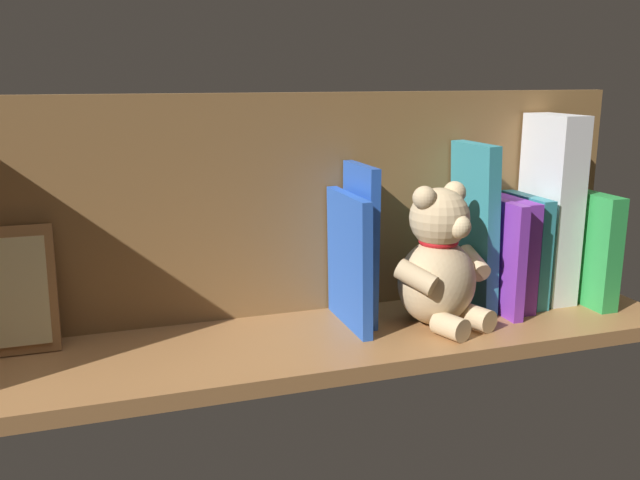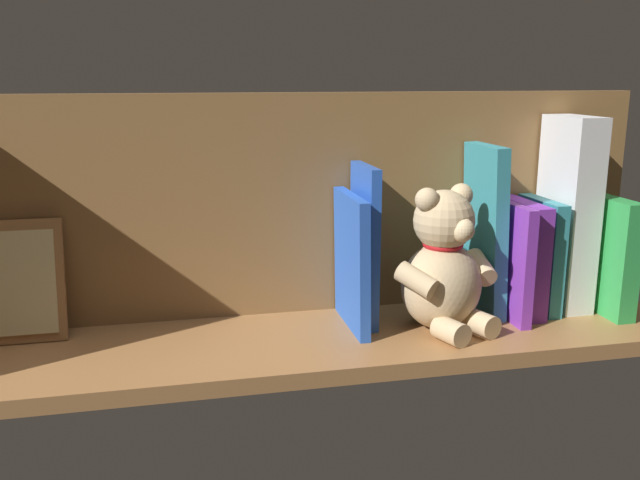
% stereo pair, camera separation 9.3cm
% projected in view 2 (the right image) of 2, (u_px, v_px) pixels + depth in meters
% --- Properties ---
extents(ground_plane, '(1.05, 0.25, 0.02)m').
position_uv_depth(ground_plane, '(320.00, 340.00, 0.96)').
color(ground_plane, '#9E6B3D').
extents(shelf_back_panel, '(1.05, 0.02, 0.33)m').
position_uv_depth(shelf_back_panel, '(305.00, 205.00, 1.02)').
color(shelf_back_panel, brown).
rests_on(shelf_back_panel, ground_plane).
extents(book_0, '(0.03, 0.15, 0.17)m').
position_uv_depth(book_0, '(600.00, 253.00, 1.05)').
color(book_0, green).
rests_on(book_0, ground_plane).
extents(dictionary_thick_white, '(0.05, 0.11, 0.29)m').
position_uv_depth(dictionary_thick_white, '(568.00, 213.00, 1.04)').
color(dictionary_thick_white, silver).
rests_on(dictionary_thick_white, ground_plane).
extents(book_1, '(0.02, 0.11, 0.17)m').
position_uv_depth(book_1, '(539.00, 254.00, 1.05)').
color(book_1, teal).
rests_on(book_1, ground_plane).
extents(book_2, '(0.03, 0.13, 0.17)m').
position_uv_depth(book_2, '(521.00, 257.00, 1.03)').
color(book_2, purple).
rests_on(book_2, ground_plane).
extents(book_3, '(0.02, 0.15, 0.17)m').
position_uv_depth(book_3, '(506.00, 259.00, 1.02)').
color(book_3, purple).
rests_on(book_3, ground_plane).
extents(book_4, '(0.03, 0.11, 0.25)m').
position_uv_depth(book_4, '(485.00, 230.00, 1.02)').
color(book_4, teal).
rests_on(book_4, ground_plane).
extents(teddy_bear, '(0.16, 0.16, 0.20)m').
position_uv_depth(teddy_bear, '(444.00, 267.00, 0.96)').
color(teddy_bear, '#D1B284').
rests_on(teddy_bear, ground_plane).
extents(book_5, '(0.01, 0.11, 0.23)m').
position_uv_depth(book_5, '(364.00, 245.00, 0.98)').
color(book_5, blue).
rests_on(book_5, ground_plane).
extents(book_6, '(0.02, 0.14, 0.19)m').
position_uv_depth(book_6, '(351.00, 261.00, 0.97)').
color(book_6, blue).
rests_on(book_6, ground_plane).
extents(picture_frame_leaning, '(0.13, 0.04, 0.17)m').
position_uv_depth(picture_frame_leaning, '(14.00, 282.00, 0.92)').
color(picture_frame_leaning, '#9E6B3D').
rests_on(picture_frame_leaning, ground_plane).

